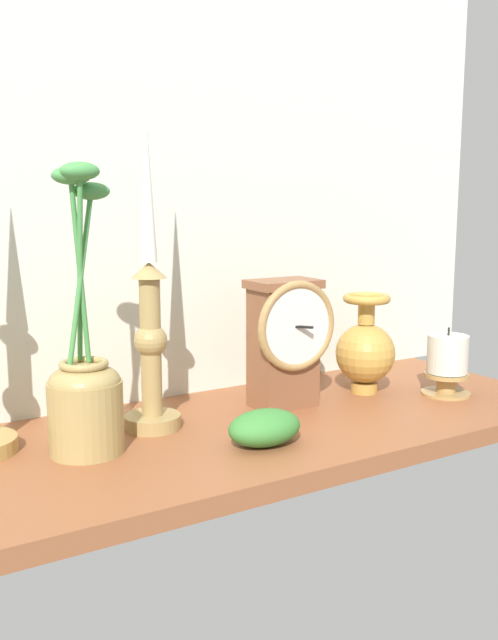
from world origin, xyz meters
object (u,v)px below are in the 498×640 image
Objects in this scene: mantel_clock at (286,340)px; candlestick_tall_left at (150,322)px; brass_vase_jar at (85,388)px; pillar_candle_front at (447,364)px; brass_vase_bulbous at (365,349)px.

mantel_clock is 20.62cm from candlestick_tall_left.
candlestick_tall_left is 1.25× the size of brass_vase_jar.
brass_vase_jar reaches higher than pillar_candle_front.
brass_vase_jar is 3.21× the size of pillar_candle_front.
brass_vase_jar is at bearing -174.44° from mantel_clock.
candlestick_tall_left is (-20.14, 1.21, 4.23)cm from mantel_clock.
mantel_clock is at bearing 163.11° from pillar_candle_front.
pillar_candle_front is at bearing -10.99° from candlestick_tall_left.
mantel_clock is 1.21× the size of brass_vase_bulbous.
mantel_clock is 30.56cm from brass_vase_jar.
brass_vase_jar is (-30.35, -2.95, -2.01)cm from mantel_clock.
brass_vase_jar is (-45.20, -2.96, 1.02)cm from brass_vase_bulbous.
brass_vase_bulbous is at bearing 0.02° from mantel_clock.
brass_vase_bulbous is 0.46× the size of brass_vase_jar.
candlestick_tall_left is at bearing 176.56° from mantel_clock.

